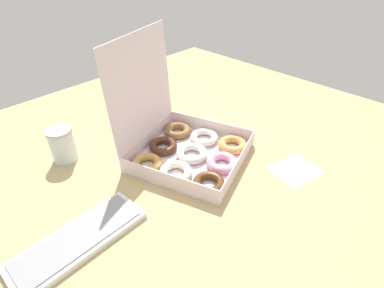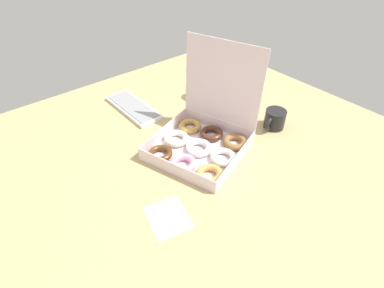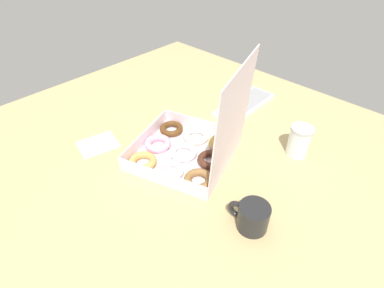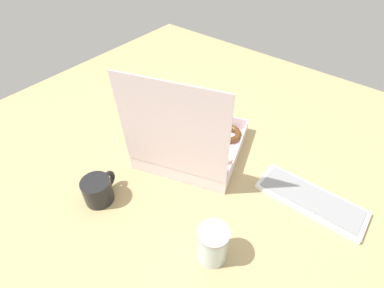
# 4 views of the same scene
# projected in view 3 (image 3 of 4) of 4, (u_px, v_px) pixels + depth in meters

# --- Properties ---
(ground_plane) EXTENTS (1.80, 1.80, 0.02)m
(ground_plane) POSITION_uv_depth(u_px,v_px,m) (173.00, 160.00, 1.18)
(ground_plane) COLOR tan
(donut_box) EXTENTS (0.46, 0.47, 0.42)m
(donut_box) POSITION_uv_depth(u_px,v_px,m) (188.00, 148.00, 1.15)
(donut_box) COLOR white
(donut_box) RESTS_ON ground_plane
(keyboard) EXTENTS (0.35, 0.13, 0.02)m
(keyboard) POSITION_uv_depth(u_px,v_px,m) (244.00, 104.00, 1.47)
(keyboard) COLOR white
(keyboard) RESTS_ON ground_plane
(coffee_mug) EXTENTS (0.10, 0.13, 0.09)m
(coffee_mug) POSITION_uv_depth(u_px,v_px,m) (252.00, 216.00, 0.90)
(coffee_mug) COLOR black
(coffee_mug) RESTS_ON ground_plane
(glass_jar) EXTENTS (0.09, 0.09, 0.12)m
(glass_jar) POSITION_uv_depth(u_px,v_px,m) (299.00, 141.00, 1.16)
(glass_jar) COLOR silver
(glass_jar) RESTS_ON ground_plane
(paper_napkin) EXTENTS (0.18, 0.16, 0.00)m
(paper_napkin) POSITION_uv_depth(u_px,v_px,m) (98.00, 144.00, 1.24)
(paper_napkin) COLOR white
(paper_napkin) RESTS_ON ground_plane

